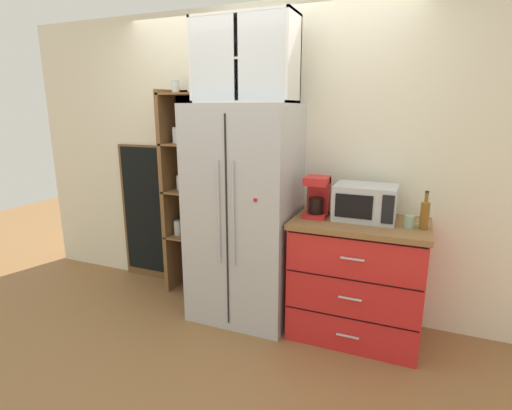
% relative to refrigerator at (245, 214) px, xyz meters
% --- Properties ---
extents(ground_plane, '(10.62, 10.62, 0.00)m').
position_rel_refrigerator_xyz_m(ground_plane, '(-0.00, -0.03, -0.88)').
color(ground_plane, olive).
extents(wall_back_cream, '(4.93, 0.10, 2.55)m').
position_rel_refrigerator_xyz_m(wall_back_cream, '(-0.00, 0.37, 0.40)').
color(wall_back_cream, silver).
rests_on(wall_back_cream, ground).
extents(refrigerator, '(0.82, 0.67, 1.76)m').
position_rel_refrigerator_xyz_m(refrigerator, '(0.00, 0.00, 0.00)').
color(refrigerator, '#B7BABF').
rests_on(refrigerator, ground).
extents(pantry_shelf_column, '(0.46, 0.31, 1.96)m').
position_rel_refrigerator_xyz_m(pantry_shelf_column, '(-0.66, 0.25, 0.10)').
color(pantry_shelf_column, brown).
rests_on(pantry_shelf_column, ground).
extents(counter_cabinet, '(0.97, 0.63, 0.92)m').
position_rel_refrigerator_xyz_m(counter_cabinet, '(0.92, 0.03, -0.42)').
color(counter_cabinet, red).
rests_on(counter_cabinet, ground).
extents(microwave, '(0.44, 0.33, 0.26)m').
position_rel_refrigerator_xyz_m(microwave, '(0.94, 0.08, 0.17)').
color(microwave, '#B7BABF').
rests_on(microwave, counter_cabinet).
extents(coffee_maker, '(0.17, 0.20, 0.31)m').
position_rel_refrigerator_xyz_m(coffee_maker, '(0.59, 0.03, 0.20)').
color(coffee_maker, red).
rests_on(coffee_maker, counter_cabinet).
extents(mug_sage, '(0.11, 0.07, 0.09)m').
position_rel_refrigerator_xyz_m(mug_sage, '(1.26, -0.03, 0.08)').
color(mug_sage, '#8CA37F').
rests_on(mug_sage, counter_cabinet).
extents(mug_red, '(0.11, 0.08, 0.09)m').
position_rel_refrigerator_xyz_m(mug_red, '(0.92, 0.03, 0.09)').
color(mug_red, red).
rests_on(mug_red, counter_cabinet).
extents(bottle_amber, '(0.06, 0.06, 0.27)m').
position_rel_refrigerator_xyz_m(bottle_amber, '(1.35, -0.02, 0.16)').
color(bottle_amber, brown).
rests_on(bottle_amber, counter_cabinet).
extents(bottle_green, '(0.07, 0.07, 0.24)m').
position_rel_refrigerator_xyz_m(bottle_green, '(0.92, 0.06, 0.15)').
color(bottle_green, '#285B33').
rests_on(bottle_green, counter_cabinet).
extents(upper_cabinet, '(0.79, 0.32, 0.63)m').
position_rel_refrigerator_xyz_m(upper_cabinet, '(-0.00, 0.05, 1.19)').
color(upper_cabinet, silver).
rests_on(upper_cabinet, refrigerator).
extents(chalkboard_menu, '(0.60, 0.04, 1.38)m').
position_rel_refrigerator_xyz_m(chalkboard_menu, '(-1.21, 0.30, -0.19)').
color(chalkboard_menu, brown).
rests_on(chalkboard_menu, ground).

